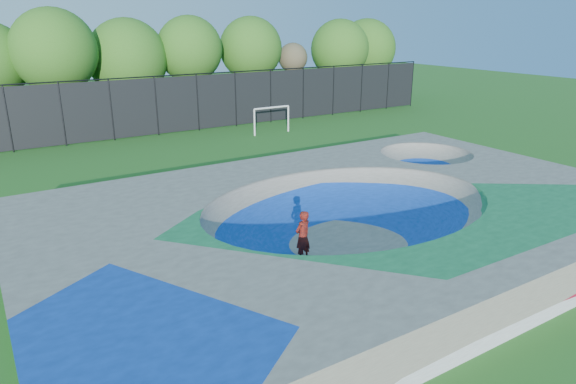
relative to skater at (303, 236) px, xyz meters
name	(u,v)px	position (x,y,z in m)	size (l,w,h in m)	color
ground	(348,240)	(2.37, 0.55, -0.88)	(120.00, 120.00, 0.00)	#215A19
skate_deck	(349,220)	(2.37, 0.55, -0.13)	(22.00, 14.00, 1.50)	gray
skater	(303,236)	(0.00, 0.00, 0.00)	(0.64, 0.42, 1.76)	#B31F0E
skateboard	(302,260)	(0.00, 0.00, -0.85)	(0.78, 0.22, 0.05)	black
soccer_goal	(272,115)	(9.31, 17.89, 0.42)	(2.85, 0.12, 1.88)	silver
fence	(156,105)	(2.37, 21.55, 1.22)	(48.09, 0.09, 4.04)	black
treeline	(110,55)	(0.93, 26.79, 4.27)	(53.36, 7.65, 8.54)	#473423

